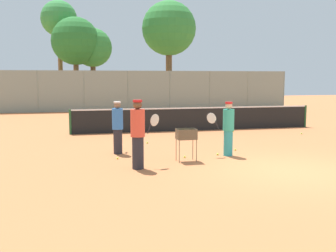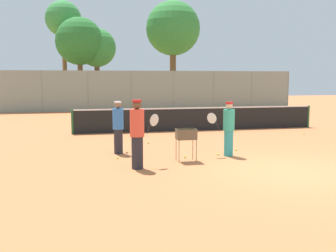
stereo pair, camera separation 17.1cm
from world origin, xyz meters
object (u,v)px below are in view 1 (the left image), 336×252
player_white_outfit (138,133)px  player_yellow_shirt (228,128)px  parked_car (189,98)px  player_red_cap (118,127)px  tennis_net (196,118)px  ball_cart (186,137)px

player_white_outfit → player_yellow_shirt: player_white_outfit is taller
player_white_outfit → parked_car: 23.66m
player_red_cap → parked_car: (8.30, 20.03, -0.21)m
player_red_cap → player_yellow_shirt: 3.47m
player_white_outfit → player_yellow_shirt: (2.99, 1.11, -0.08)m
player_white_outfit → tennis_net: bearing=36.7°
tennis_net → player_white_outfit: 7.97m
parked_car → player_red_cap: bearing=-112.5°
player_white_outfit → player_red_cap: player_white_outfit is taller
player_red_cap → ball_cart: (1.80, -1.62, -0.15)m
parked_car → player_white_outfit: bearing=-109.8°
player_red_cap → ball_cart: bearing=-117.9°
player_yellow_shirt → parked_car: (5.02, 21.15, -0.21)m
player_white_outfit → parked_car: (8.00, 22.26, -0.29)m
tennis_net → player_white_outfit: bearing=-118.6°
player_red_cap → parked_car: size_ratio=0.40×
player_red_cap → player_yellow_shirt: player_yellow_shirt is taller
player_white_outfit → ball_cart: 1.64m
tennis_net → player_white_outfit: size_ratio=6.18×
player_yellow_shirt → parked_car: size_ratio=0.40×
player_yellow_shirt → parked_car: 21.74m
tennis_net → ball_cart: 6.79m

